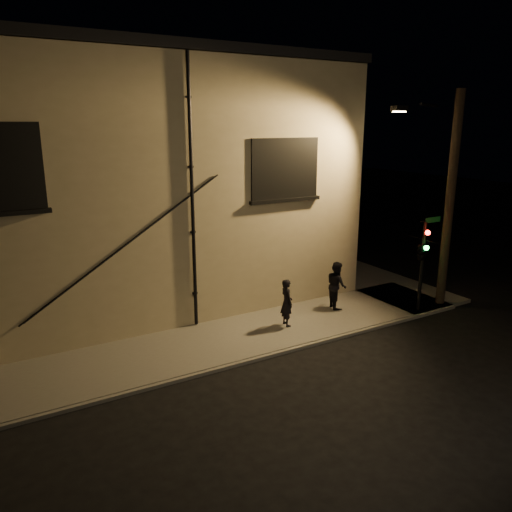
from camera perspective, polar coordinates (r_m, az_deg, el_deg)
ground at (r=14.98m, az=4.22°, el=-10.67°), size 90.00×90.00×0.00m
sidewalk at (r=18.99m, az=-0.19°, el=-4.77°), size 21.00×16.00×0.12m
building at (r=20.74m, az=-17.09°, el=8.60°), size 16.20×12.23×8.80m
pedestrian_a at (r=16.08m, az=3.53°, el=-5.33°), size 0.45×0.62×1.56m
pedestrian_b at (r=17.79m, az=9.20°, el=-3.28°), size 0.84×0.96×1.68m
traffic_signal at (r=17.74m, az=18.41°, el=0.61°), size 1.22×1.91×3.26m
streetlamp_pole at (r=18.60m, az=21.02°, el=6.32°), size 2.03×1.40×7.57m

